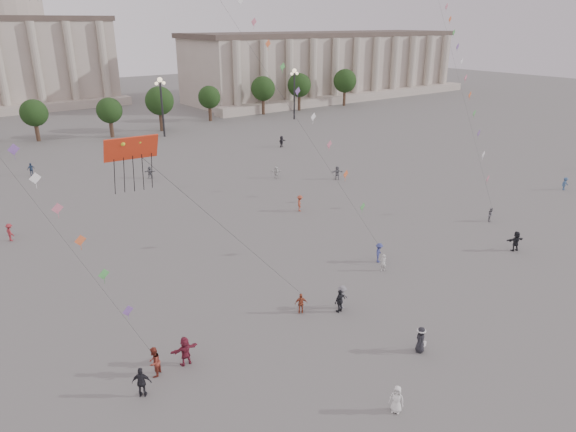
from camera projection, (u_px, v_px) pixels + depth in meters
ground at (388, 345)px, 33.74m from camera, size 360.00×360.00×0.00m
hall_east at (329, 65)px, 142.95m from camera, size 84.00×26.22×17.20m
hall_central at (4, 46)px, 125.96m from camera, size 48.30×34.30×35.50m
tree_row at (64, 109)px, 90.55m from camera, size 137.12×5.12×8.00m
lamp_post_mid_east at (161, 96)px, 92.13m from camera, size 2.00×0.90×10.65m
lamp_post_far_east at (294, 85)px, 108.74m from camera, size 2.00×0.90×10.65m
person_crowd_0 at (31, 169)px, 70.47m from camera, size 1.13×0.75×1.79m
person_crowd_3 at (516, 241)px, 47.36m from camera, size 1.86×1.13×1.91m
person_crowd_4 at (130, 147)px, 82.83m from camera, size 1.70×1.56×1.89m
person_crowd_6 at (342, 297)px, 37.75m from camera, size 1.31×0.88×1.88m
person_crowd_7 at (276, 172)px, 69.40m from camera, size 1.49×1.31×1.63m
person_crowd_8 at (300, 203)px, 57.28m from camera, size 1.27×1.37×1.85m
person_crowd_9 at (282, 141)px, 86.50m from camera, size 1.84×1.16×1.90m
person_crowd_12 at (150, 172)px, 69.32m from camera, size 1.58×1.21×1.66m
person_crowd_13 at (383, 263)px, 43.58m from camera, size 0.66×0.55×1.53m
person_crowd_14 at (565, 184)px, 64.51m from camera, size 1.14×0.76×1.63m
person_crowd_17 at (10, 232)px, 49.53m from camera, size 0.94×1.27×1.76m
person_crowd_20 at (337, 173)px, 68.85m from camera, size 1.77×1.19×1.83m
person_crowd_21 at (397, 399)px, 27.75m from camera, size 0.85×0.96×1.65m
tourist_0 at (301, 303)px, 37.23m from camera, size 1.00×0.78×1.58m
tourist_1 at (142, 382)px, 28.88m from camera, size 1.17×1.01×1.88m
tourist_2 at (185, 351)px, 31.58m from camera, size 1.80×0.63×1.93m
tourist_4 at (340, 301)px, 37.33m from camera, size 1.10×0.55×1.80m
kite_flyer_0 at (154, 362)px, 30.56m from camera, size 1.18×1.17×1.93m
kite_flyer_1 at (379, 253)px, 45.12m from camera, size 1.33×1.21×1.79m
kite_flyer_2 at (491, 215)px, 54.42m from camera, size 0.91×0.86×1.48m
hat_person at (421, 339)px, 32.81m from camera, size 1.04×0.95×1.78m
dragon_kite at (136, 166)px, 21.41m from camera, size 7.64×2.98×19.48m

